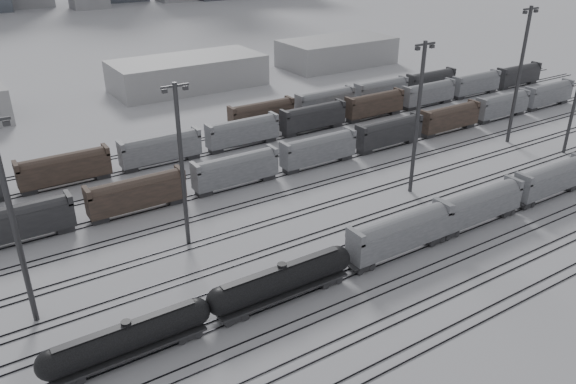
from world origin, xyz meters
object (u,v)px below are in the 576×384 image
hopper_car_c (551,178)px  light_mast_a (13,221)px  tank_car_b (282,280)px  hopper_car_b (479,204)px  light_mast_c (418,116)px  hopper_car_a (400,232)px  tank_car_a (128,338)px

hopper_car_c → light_mast_a: light_mast_a is taller
tank_car_b → hopper_car_b: 33.88m
light_mast_c → tank_car_b: bearing=-157.9°
tank_car_b → hopper_car_a: bearing=0.0°
tank_car_b → hopper_car_b: (33.87, 0.00, 0.66)m
light_mast_a → light_mast_c: (59.02, 1.98, 0.39)m
hopper_car_a → hopper_car_b: 15.48m
light_mast_c → light_mast_a: bearing=-178.1°
tank_car_b → light_mast_c: light_mast_c is taller
tank_car_a → light_mast_c: light_mast_c is taller
tank_car_a → hopper_car_b: (52.19, 0.00, 0.85)m
tank_car_a → hopper_car_b: hopper_car_b is taller
tank_car_b → light_mast_c: size_ratio=0.78×
light_mast_c → tank_car_a: bearing=-165.2°
hopper_car_a → light_mast_c: bearing=41.8°
tank_car_b → hopper_car_a: (18.39, 0.00, 0.78)m
tank_car_a → hopper_car_c: size_ratio=1.17×
tank_car_a → tank_car_b: size_ratio=0.93×
hopper_car_a → light_mast_a: bearing=165.0°
tank_car_b → hopper_car_a: size_ratio=1.20×
hopper_car_a → hopper_car_b: size_ratio=1.04×
hopper_car_a → light_mast_a: 46.13m
hopper_car_a → light_mast_a: light_mast_a is taller
tank_car_a → hopper_car_b: 52.19m
hopper_car_a → light_mast_c: 22.67m
tank_car_b → light_mast_a: light_mast_a is taller
tank_car_b → light_mast_c: (33.75, 13.71, 10.30)m
hopper_car_b → light_mast_a: size_ratio=0.65×
hopper_car_b → light_mast_c: bearing=90.5°
hopper_car_b → hopper_car_c: size_ratio=1.01×
hopper_car_a → tank_car_b: bearing=180.0°
light_mast_c → hopper_car_b: bearing=-89.5°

